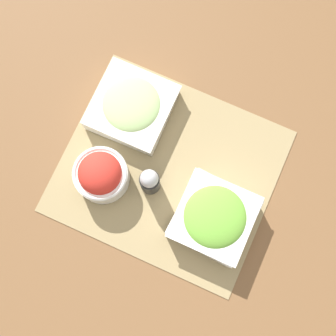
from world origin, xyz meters
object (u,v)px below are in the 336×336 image
at_px(lettuce_bowl, 214,218).
at_px(cucumber_bowl, 132,106).
at_px(tomato_bowl, 101,175).
at_px(pepper_shaker, 150,181).

relative_size(lettuce_bowl, cucumber_bowl, 0.96).
bearing_deg(tomato_bowl, cucumber_bowl, -87.44).
distance_m(cucumber_bowl, pepper_shaker, 0.17).
relative_size(cucumber_bowl, pepper_shaker, 1.67).
relative_size(tomato_bowl, cucumber_bowl, 0.69).
bearing_deg(lettuce_bowl, pepper_shaker, -5.10).
bearing_deg(lettuce_bowl, cucumber_bowl, -30.30).
bearing_deg(cucumber_bowl, pepper_shaker, 127.89).
height_order(tomato_bowl, cucumber_bowl, tomato_bowl).
xyz_separation_m(lettuce_bowl, cucumber_bowl, (0.26, -0.15, -0.01)).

